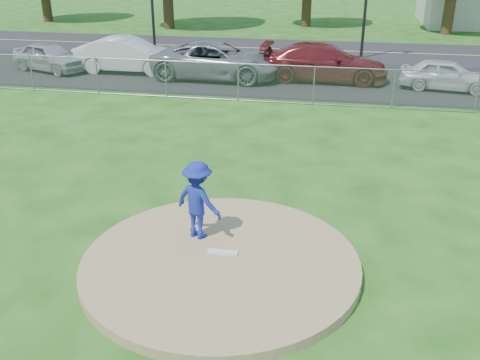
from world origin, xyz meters
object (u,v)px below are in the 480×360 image
object	(u,v)px
parked_car_silver	(49,57)
parked_car_darkred	(324,62)
parked_car_white	(128,55)
pitcher	(198,200)
traffic_cone	(171,74)
parked_car_pearl	(446,75)
parked_car_gray	(217,61)

from	to	relation	value
parked_car_silver	parked_car_darkred	distance (m)	13.43
parked_car_silver	parked_car_white	size ratio (longest dim) A/B	0.80
pitcher	traffic_cone	bearing A→B (deg)	-46.41
parked_car_pearl	traffic_cone	bearing A→B (deg)	102.02
pitcher	parked_car_white	world-z (taller)	pitcher
traffic_cone	parked_car_silver	size ratio (longest dim) A/B	0.17
parked_car_gray	parked_car_darkred	bearing A→B (deg)	-82.06
parked_car_silver	parked_car_white	xyz separation A→B (m)	(3.95, 0.46, 0.14)
parked_car_white	parked_car_pearl	bearing A→B (deg)	-93.42
pitcher	parked_car_darkred	distance (m)	15.51
pitcher	parked_car_silver	bearing A→B (deg)	-28.44
traffic_cone	parked_car_pearl	distance (m)	12.16
pitcher	parked_car_white	distance (m)	17.16
pitcher	parked_car_white	xyz separation A→B (m)	(-7.64, 15.36, -0.18)
parked_car_darkred	parked_car_silver	bearing A→B (deg)	92.81
traffic_cone	parked_car_gray	world-z (taller)	parked_car_gray
traffic_cone	parked_car_darkred	world-z (taller)	parked_car_darkred
traffic_cone	parked_car_darkred	xyz separation A→B (m)	(6.90, 1.42, 0.49)
traffic_cone	parked_car_silver	xyz separation A→B (m)	(-6.53, 0.92, 0.36)
parked_car_white	parked_car_darkred	world-z (taller)	parked_car_white
pitcher	parked_car_silver	world-z (taller)	pitcher
pitcher	parked_car_gray	distance (m)	15.18
parked_car_silver	parked_car_white	bearing A→B (deg)	-62.86
traffic_cone	parked_car_darkred	distance (m)	7.06
traffic_cone	parked_car_white	bearing A→B (deg)	151.88
parked_car_silver	parked_car_gray	xyz separation A→B (m)	(8.49, -0.05, 0.13)
pitcher	traffic_cone	world-z (taller)	pitcher
parked_car_darkred	parked_car_pearl	distance (m)	5.31
parked_car_silver	parked_car_pearl	world-z (taller)	parked_car_silver
parked_car_gray	parked_car_darkred	size ratio (longest dim) A/B	1.04
traffic_cone	parked_car_pearl	world-z (taller)	parked_car_pearl
parked_car_gray	parked_car_pearl	world-z (taller)	parked_car_gray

